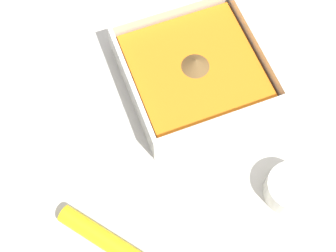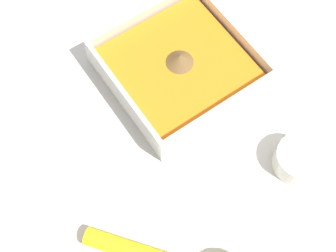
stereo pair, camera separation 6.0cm
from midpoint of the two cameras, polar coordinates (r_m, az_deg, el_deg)
ground_plane at (r=0.65m, az=9.61°, el=2.58°), size 4.00×4.00×0.00m
square_dish at (r=0.64m, az=5.92°, el=6.18°), size 0.18×0.18×0.05m
spice_bowl at (r=0.61m, az=17.38°, el=-7.65°), size 0.06×0.06×0.03m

